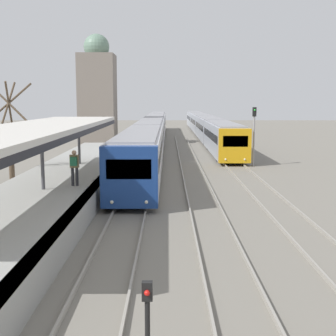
% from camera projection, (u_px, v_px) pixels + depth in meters
% --- Properties ---
extents(platform_canopy, '(4.00, 21.63, 2.88)m').
position_uv_depth(platform_canopy, '(42.00, 127.00, 20.53)').
color(platform_canopy, beige).
rests_on(platform_canopy, station_platform).
extents(person_on_platform, '(0.40, 0.40, 1.66)m').
position_uv_depth(person_on_platform, '(74.00, 165.00, 21.62)').
color(person_on_platform, '#2D2D33').
rests_on(person_on_platform, station_platform).
extents(train_near, '(2.55, 66.12, 3.13)m').
position_uv_depth(train_near, '(153.00, 130.00, 53.07)').
color(train_near, navy).
rests_on(train_near, ground_plane).
extents(train_far, '(2.47, 61.23, 3.01)m').
position_uv_depth(train_far, '(204.00, 125.00, 65.74)').
color(train_far, gold).
rests_on(train_far, ground_plane).
extents(signal_post_near, '(0.20, 0.21, 1.66)m').
position_uv_depth(signal_post_near, '(147.00, 314.00, 8.66)').
color(signal_post_near, black).
rests_on(signal_post_near, ground_plane).
extents(signal_mast_far, '(0.28, 0.29, 4.51)m').
position_uv_depth(signal_mast_far, '(254.00, 129.00, 35.66)').
color(signal_mast_far, gray).
rests_on(signal_mast_far, ground_plane).
extents(distant_domed_building, '(4.00, 4.00, 12.37)m').
position_uv_depth(distant_domed_building, '(98.00, 94.00, 52.63)').
color(distant_domed_building, slate).
rests_on(distant_domed_building, ground_plane).
extents(bare_tree_background, '(2.79, 1.75, 6.10)m').
position_uv_depth(bare_tree_background, '(10.00, 137.00, 27.67)').
color(bare_tree_background, '#4C3D2D').
rests_on(bare_tree_background, ground_plane).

